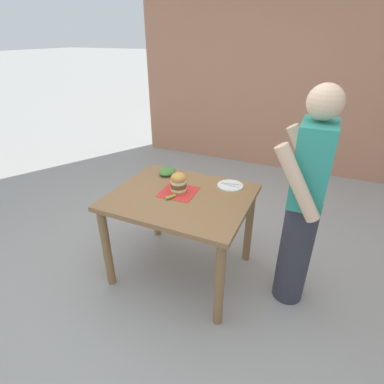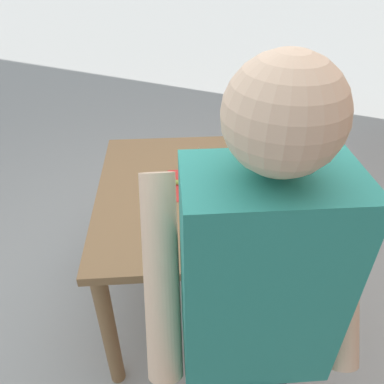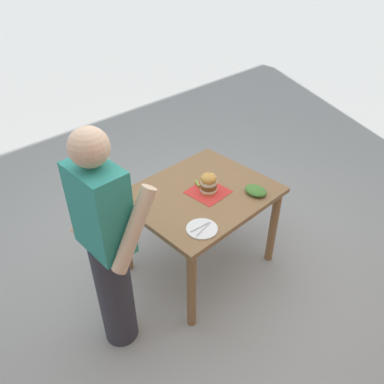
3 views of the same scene
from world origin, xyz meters
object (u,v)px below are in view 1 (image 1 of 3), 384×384
object	(u,v)px
sandwich	(178,182)
side_salad	(167,172)
diner_across_table	(304,203)
patio_table	(181,208)
side_plate_with_forks	(230,186)
pickle_spear	(170,197)

from	to	relation	value
sandwich	side_salad	xyz separation A→B (m)	(-0.27, -0.25, -0.06)
diner_across_table	side_salad	bearing A→B (deg)	-99.92
side_salad	diner_across_table	xyz separation A→B (m)	(0.21, 1.22, 0.07)
patio_table	diner_across_table	bearing A→B (deg)	96.08
side_salad	sandwich	bearing A→B (deg)	43.06
sandwich	side_salad	distance (m)	0.37
patio_table	diner_across_table	world-z (taller)	diner_across_table
patio_table	sandwich	bearing A→B (deg)	-136.64
side_plate_with_forks	side_salad	bearing A→B (deg)	-89.36
pickle_spear	diner_across_table	world-z (taller)	diner_across_table
side_plate_with_forks	pickle_spear	bearing A→B (deg)	-41.85
patio_table	sandwich	distance (m)	0.22
sandwich	side_salad	size ratio (longest dim) A/B	1.13
pickle_spear	side_salad	size ratio (longest dim) A/B	0.48
patio_table	side_salad	size ratio (longest dim) A/B	6.15
sandwich	pickle_spear	xyz separation A→B (m)	(0.13, -0.01, -0.07)
sandwich	side_salad	bearing A→B (deg)	-136.94
sandwich	diner_across_table	world-z (taller)	diner_across_table
patio_table	side_salad	bearing A→B (deg)	-136.90
patio_table	pickle_spear	bearing A→B (deg)	-28.84
pickle_spear	diner_across_table	distance (m)	0.99
sandwich	diner_across_table	xyz separation A→B (m)	(-0.06, 0.96, 0.01)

